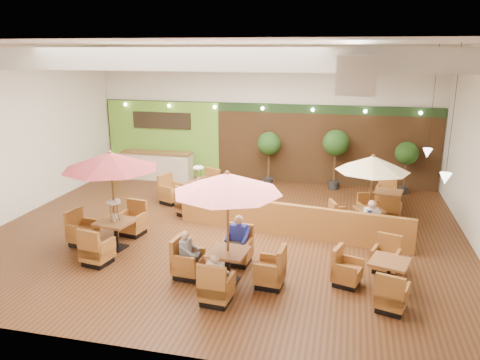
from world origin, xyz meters
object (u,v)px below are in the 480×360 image
(table_3, at_px, (192,192))
(diner_0, at_px, (216,272))
(topiary_1, at_px, (336,145))
(diner_1, at_px, (238,236))
(table_4, at_px, (376,275))
(diner_3, at_px, (370,217))
(diner_4, at_px, (370,216))
(table_5, at_px, (387,203))
(topiary_2, at_px, (406,155))
(service_counter, at_px, (157,165))
(diner_2, at_px, (187,249))
(booth_divider, at_px, (289,220))
(table_1, at_px, (228,208))
(topiary_0, at_px, (269,146))
(table_0, at_px, (110,180))
(table_2, at_px, (370,176))

(table_3, relative_size, diner_0, 4.16)
(topiary_1, bearing_deg, diner_1, -105.98)
(table_4, relative_size, diner_3, 3.51)
(table_3, height_order, table_4, table_3)
(diner_4, bearing_deg, table_5, 56.58)
(topiary_1, bearing_deg, topiary_2, 0.00)
(service_counter, distance_m, diner_2, 9.23)
(booth_divider, height_order, topiary_1, topiary_1)
(table_1, relative_size, diner_4, 3.51)
(table_1, height_order, diner_1, table_1)
(diner_1, distance_m, diner_4, 4.06)
(topiary_2, height_order, diner_1, topiary_2)
(diner_3, bearing_deg, topiary_0, 97.03)
(table_0, bearing_deg, table_4, 3.63)
(table_5, bearing_deg, diner_3, -92.89)
(table_3, bearing_deg, table_0, -78.41)
(booth_divider, distance_m, topiary_0, 5.55)
(table_0, bearing_deg, booth_divider, 32.94)
(topiary_0, height_order, topiary_1, topiary_1)
(service_counter, height_order, topiary_2, topiary_2)
(booth_divider, xyz_separation_m, diner_1, (-1.03, -2.18, 0.29))
(topiary_2, bearing_deg, table_4, -99.62)
(table_2, xyz_separation_m, topiary_0, (-3.78, 4.19, -0.10))
(table_3, bearing_deg, table_2, 14.19)
(table_3, height_order, diner_1, table_3)
(table_0, relative_size, table_3, 0.94)
(booth_divider, xyz_separation_m, topiary_0, (-1.54, 5.21, 1.13))
(table_3, relative_size, table_5, 1.12)
(table_2, bearing_deg, table_5, 45.99)
(table_1, xyz_separation_m, diner_3, (3.32, 3.34, -1.12))
(diner_4, bearing_deg, booth_divider, 164.99)
(table_3, distance_m, diner_4, 6.32)
(topiary_1, relative_size, diner_2, 3.22)
(table_3, height_order, diner_4, table_3)
(table_0, height_order, table_3, table_0)
(diner_2, bearing_deg, booth_divider, 144.76)
(table_0, height_order, table_4, table_0)
(table_0, distance_m, diner_0, 4.36)
(topiary_1, bearing_deg, diner_4, -76.55)
(topiary_2, distance_m, diner_2, 10.19)
(topiary_2, bearing_deg, table_0, -138.98)
(topiary_1, distance_m, diner_1, 7.75)
(table_5, height_order, diner_3, diner_3)
(service_counter, xyz_separation_m, booth_divider, (6.29, -5.01, -0.10))
(service_counter, xyz_separation_m, table_3, (2.56, -2.99, -0.12))
(diner_1, distance_m, diner_2, 1.42)
(table_2, height_order, topiary_1, table_2)
(table_1, relative_size, topiary_0, 1.26)
(table_2, distance_m, diner_4, 1.30)
(table_0, bearing_deg, table_3, 87.13)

